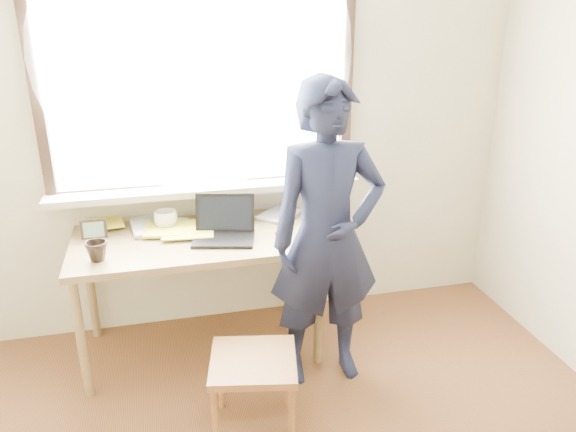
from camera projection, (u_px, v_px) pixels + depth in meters
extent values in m
cube|color=beige|center=(236.00, 123.00, 3.36)|extent=(3.50, 0.02, 2.60)
cube|color=white|center=(199.00, 73.00, 3.19)|extent=(1.70, 0.01, 1.30)
cube|color=black|center=(206.00, 187.00, 3.43)|extent=(1.82, 0.06, 0.06)
cube|color=black|center=(34.00, 78.00, 2.99)|extent=(0.06, 0.06, 1.30)
cube|color=black|center=(347.00, 69.00, 3.37)|extent=(0.06, 0.06, 1.30)
cube|color=beige|center=(207.00, 189.00, 3.36)|extent=(1.85, 0.20, 0.04)
cube|color=white|center=(200.00, 56.00, 3.09)|extent=(1.95, 0.02, 1.65)
cube|color=olive|center=(197.00, 240.00, 3.17)|extent=(1.38, 0.69, 0.04)
cylinder|color=olive|center=(81.00, 340.00, 2.90)|extent=(0.05, 0.05, 0.70)
cylinder|color=olive|center=(91.00, 286.00, 3.43)|extent=(0.05, 0.05, 0.70)
cylinder|color=olive|center=(319.00, 310.00, 3.18)|extent=(0.05, 0.05, 0.70)
cylinder|color=olive|center=(293.00, 264.00, 3.71)|extent=(0.05, 0.05, 0.70)
cube|color=black|center=(224.00, 239.00, 3.12)|extent=(0.38, 0.31, 0.02)
cube|color=black|center=(225.00, 213.00, 3.19)|extent=(0.34, 0.14, 0.22)
cube|color=black|center=(225.00, 213.00, 3.19)|extent=(0.30, 0.12, 0.18)
cube|color=black|center=(223.00, 239.00, 3.11)|extent=(0.32, 0.20, 0.00)
imported|color=white|center=(166.00, 220.00, 3.27)|extent=(0.19, 0.19, 0.11)
imported|color=black|center=(97.00, 251.00, 2.87)|extent=(0.12, 0.12, 0.10)
ellipsoid|color=black|center=(282.00, 233.00, 3.17)|extent=(0.09, 0.06, 0.03)
cube|color=white|center=(180.00, 230.00, 3.24)|extent=(0.35, 0.37, 0.02)
cube|color=#AB1F37|center=(156.00, 221.00, 3.35)|extent=(0.29, 0.32, 0.02)
cube|color=white|center=(161.00, 231.00, 3.22)|extent=(0.22, 0.28, 0.00)
cube|color=white|center=(141.00, 226.00, 3.26)|extent=(0.31, 0.28, 0.02)
cube|color=white|center=(106.00, 237.00, 3.11)|extent=(0.37, 0.38, 0.01)
cube|color=#AB1F37|center=(126.00, 220.00, 3.32)|extent=(0.22, 0.25, 0.02)
imported|color=white|center=(132.00, 229.00, 3.24)|extent=(0.23, 0.30, 0.03)
imported|color=white|center=(266.00, 212.00, 3.51)|extent=(0.31, 0.31, 0.02)
cube|color=black|center=(94.00, 231.00, 3.11)|extent=(0.14, 0.02, 0.11)
cube|color=#40642C|center=(94.00, 231.00, 3.11)|extent=(0.11, 0.00, 0.08)
cube|color=brown|center=(253.00, 362.00, 2.65)|extent=(0.47, 0.46, 0.04)
cylinder|color=brown|center=(216.00, 422.00, 2.57)|extent=(0.03, 0.03, 0.38)
cylinder|color=brown|center=(221.00, 377.00, 2.87)|extent=(0.03, 0.03, 0.38)
cylinder|color=brown|center=(291.00, 420.00, 2.58)|extent=(0.03, 0.03, 0.38)
cylinder|color=brown|center=(289.00, 375.00, 2.89)|extent=(0.03, 0.03, 0.38)
imported|color=black|center=(327.00, 237.00, 2.93)|extent=(0.62, 0.41, 1.66)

